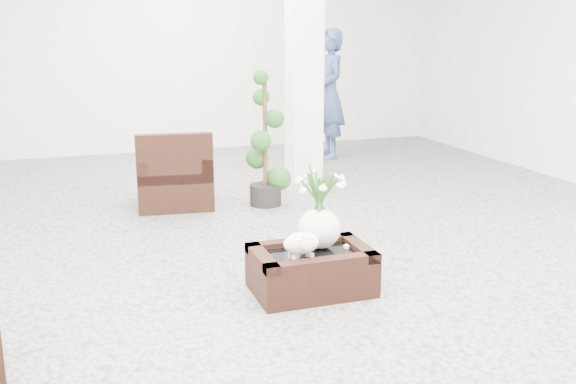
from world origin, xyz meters
name	(u,v)px	position (x,y,z in m)	size (l,w,h in m)	color
ground	(284,256)	(0.00, 0.00, 0.00)	(11.00, 11.00, 0.00)	gray
column	(304,47)	(1.20, 2.80, 1.75)	(0.40, 0.40, 3.50)	white
coffee_table	(311,272)	(-0.05, -0.82, 0.16)	(0.90, 0.60, 0.31)	black
sheep_figurine	(301,246)	(-0.17, -0.92, 0.42)	(0.28, 0.23, 0.21)	white
planter_narcissus	(319,198)	(0.05, -0.72, 0.71)	(0.44, 0.44, 0.80)	white
tealight	(346,246)	(0.25, -0.80, 0.33)	(0.04, 0.04, 0.03)	white
armchair	(174,168)	(-0.65, 2.06, 0.44)	(0.83, 0.79, 0.88)	black
topiary	(265,140)	(0.35, 1.73, 0.76)	(0.40, 0.40, 1.51)	#1E4817
shopper	(329,94)	(2.09, 4.11, 0.99)	(0.72, 0.47, 1.98)	navy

